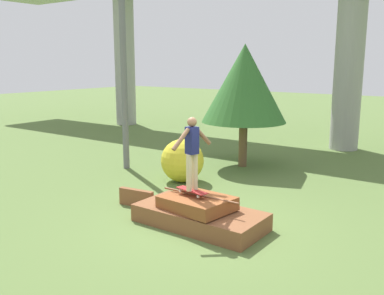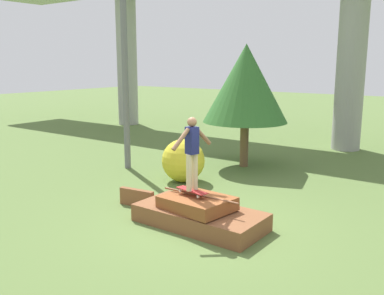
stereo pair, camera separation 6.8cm
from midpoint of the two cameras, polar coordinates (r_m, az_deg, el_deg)
The scene contains 8 objects.
ground_plane at distance 9.31m, azimuth 1.24°, elevation -10.35°, with size 80.00×80.00×0.00m, color #567038.
scrap_pile at distance 9.21m, azimuth 1.16°, elevation -8.83°, with size 2.79×1.36×0.70m.
scrap_plank_loose at distance 10.52m, azimuth -7.19°, elevation -6.66°, with size 0.93×0.26×0.42m.
skateboard at distance 9.08m, azimuth 0.22°, elevation -5.77°, with size 0.82×0.36×0.09m.
skater at distance 8.86m, azimuth 0.22°, elevation -0.18°, with size 0.29×1.08×1.55m.
utility_pole at distance 13.97m, azimuth -8.95°, elevation 15.61°, with size 1.30×0.20×8.79m.
tree_behind_left at distance 14.13m, azimuth 7.31°, elevation 8.44°, with size 2.78×2.78×4.03m.
bush_yellow_flowering at distance 12.44m, azimuth -1.02°, elevation -1.75°, with size 1.26×1.26×1.26m.
Camera 2 is at (4.97, -7.09, 3.44)m, focal length 40.00 mm.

